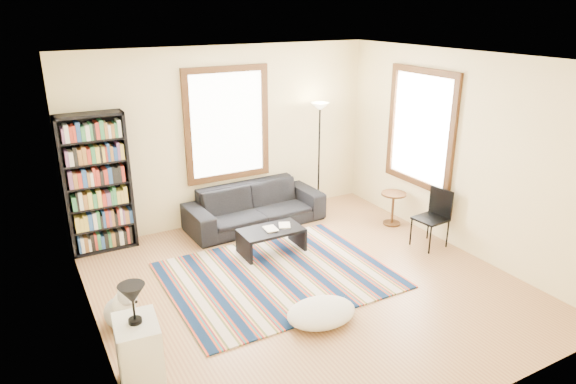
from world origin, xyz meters
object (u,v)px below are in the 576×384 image
sofa (255,206)px  side_table (393,209)px  floor_cushion (321,312)px  dog (119,304)px  floor_lamp (319,157)px  coffee_table (271,241)px  bookshelf (97,184)px  white_cabinet (139,355)px  folding_chair (430,219)px

sofa → side_table: sofa is taller
floor_cushion → dog: dog is taller
sofa → floor_lamp: bearing=2.2°
coffee_table → floor_lamp: floor_lamp is taller
sofa → floor_lamp: size_ratio=1.19×
dog → coffee_table: bearing=-3.4°
bookshelf → floor_lamp: bearing=-2.7°
bookshelf → dog: bookshelf is taller
sofa → dog: sofa is taller
coffee_table → side_table: (2.18, -0.05, 0.09)m
floor_lamp → dog: floor_lamp is taller
floor_cushion → coffee_table: bearing=80.8°
side_table → white_cabinet: 4.86m
floor_cushion → folding_chair: (2.42, 0.85, 0.33)m
sofa → floor_lamp: floor_lamp is taller
coffee_table → side_table: bearing=-1.3°
side_table → folding_chair: size_ratio=0.63×
folding_chair → dog: 4.42m
floor_cushion → folding_chair: 2.58m
bookshelf → floor_lamp: bookshelf is taller
bookshelf → folding_chair: size_ratio=2.33×
side_table → sofa: bearing=151.4°
side_table → folding_chair: 0.90m
coffee_table → floor_cushion: coffee_table is taller
floor_cushion → side_table: size_ratio=1.52×
floor_cushion → folding_chair: folding_chair is taller
coffee_table → folding_chair: (2.13, -0.94, 0.25)m
side_table → white_cabinet: bearing=-157.7°
white_cabinet → dog: size_ratio=1.27×
dog → white_cabinet: bearing=-114.6°
coffee_table → folding_chair: folding_chair is taller
sofa → floor_lamp: 1.40m
folding_chair → dog: folding_chair is taller
sofa → folding_chair: size_ratio=2.57×
coffee_table → floor_lamp: 2.00m
floor_cushion → white_cabinet: size_ratio=1.18×
bookshelf → side_table: (4.25, -1.33, -0.73)m
sofa → side_table: bearing=-30.9°
bookshelf → dog: 2.21m
coffee_table → floor_cushion: (-0.29, -1.79, -0.08)m
sofa → folding_chair: folding_chair is taller
side_table → folding_chair: (-0.05, -0.89, 0.16)m
sofa → coffee_table: (-0.23, -1.01, -0.14)m
bookshelf → floor_lamp: size_ratio=1.08×
bookshelf → floor_cushion: 3.67m
folding_chair → white_cabinet: size_ratio=1.23×
folding_chair → floor_lamp: bearing=101.4°
white_cabinet → dog: (0.04, 1.09, -0.07)m
floor_lamp → white_cabinet: size_ratio=2.66×
coffee_table → white_cabinet: (-2.32, -1.89, 0.17)m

